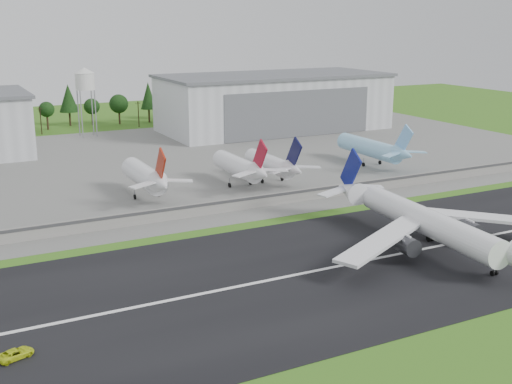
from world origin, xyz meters
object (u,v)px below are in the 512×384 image
ground_vehicle (16,354)px  parked_jet_skyblue (375,149)px  parked_jet_red_a (148,177)px  main_airliner (429,228)px  parked_jet_red_b (242,167)px  parked_jet_navy (275,164)px

ground_vehicle → parked_jet_skyblue: 150.07m
ground_vehicle → parked_jet_red_a: parked_jet_red_a is taller
parked_jet_red_a → main_airliner: bearing=-58.2°
ground_vehicle → parked_jet_red_b: bearing=-63.2°
parked_jet_red_a → parked_jet_red_b: size_ratio=1.00×
parked_jet_red_a → parked_jet_navy: bearing=-0.1°
parked_jet_red_a → parked_jet_red_b: (29.13, -0.03, -0.20)m
parked_jet_red_a → parked_jet_navy: 40.17m
parked_jet_red_b → parked_jet_navy: (11.04, -0.04, -0.22)m
ground_vehicle → parked_jet_red_a: (44.64, 75.55, 5.52)m
parked_jet_red_b → parked_jet_navy: parked_jet_red_b is taller
parked_jet_navy → parked_jet_skyblue: 42.01m
parked_jet_skyblue → parked_jet_red_b: bearing=-174.6°
main_airliner → parked_jet_red_a: size_ratio=1.89×
parked_jet_red_a → parked_jet_red_b: 29.13m
parked_jet_skyblue → ground_vehicle: bearing=-147.5°
parked_jet_navy → parked_jet_skyblue: (41.71, 5.05, 0.26)m
ground_vehicle → parked_jet_red_b: size_ratio=0.17×
parked_jet_red_b → parked_jet_skyblue: parked_jet_skyblue is taller
parked_jet_red_b → main_airliner: bearing=-79.5°
parked_jet_navy → main_airliner: bearing=-88.8°
ground_vehicle → parked_jet_navy: parked_jet_navy is taller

